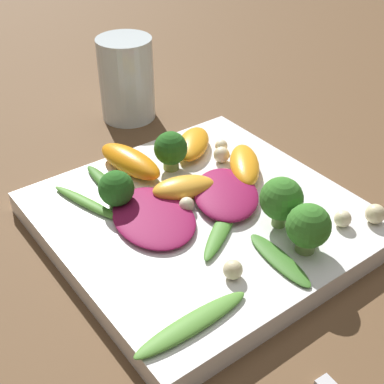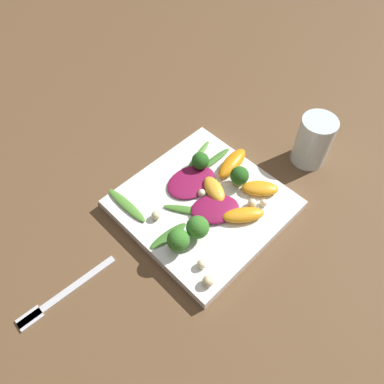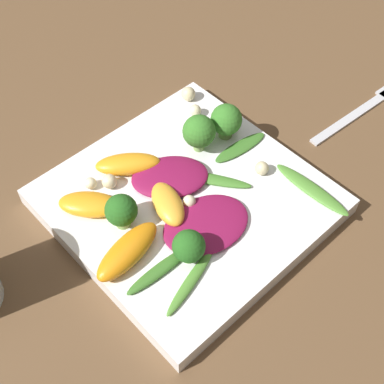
# 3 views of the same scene
# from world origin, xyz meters

# --- Properties ---
(ground_plane) EXTENTS (2.40, 2.40, 0.00)m
(ground_plane) POSITION_xyz_m (0.00, 0.00, 0.00)
(ground_plane) COLOR brown
(plate) EXTENTS (0.25, 0.25, 0.02)m
(plate) POSITION_xyz_m (0.00, 0.00, 0.01)
(plate) COLOR white
(plate) RESTS_ON ground_plane
(drinking_glass) EXTENTS (0.06, 0.06, 0.10)m
(drinking_glass) POSITION_xyz_m (0.23, -0.06, 0.05)
(drinking_glass) COLOR silver
(drinking_glass) RESTS_ON ground_plane
(fork) EXTENTS (0.16, 0.03, 0.01)m
(fork) POSITION_xyz_m (-0.27, 0.04, 0.00)
(fork) COLOR silver
(fork) RESTS_ON ground_plane
(radicchio_leaf_0) EXTENTS (0.10, 0.09, 0.01)m
(radicchio_leaf_0) POSITION_xyz_m (-0.00, -0.03, 0.03)
(radicchio_leaf_0) COLOR maroon
(radicchio_leaf_0) RESTS_ON plate
(radicchio_leaf_1) EXTENTS (0.10, 0.08, 0.01)m
(radicchio_leaf_1) POSITION_xyz_m (0.01, 0.04, 0.03)
(radicchio_leaf_1) COLOR maroon
(radicchio_leaf_1) RESTS_ON plate
(orange_segment_0) EXTENTS (0.08, 0.04, 0.02)m
(orange_segment_0) POSITION_xyz_m (0.09, 0.02, 0.03)
(orange_segment_0) COLOR orange
(orange_segment_0) RESTS_ON plate
(orange_segment_1) EXTENTS (0.07, 0.06, 0.02)m
(orange_segment_1) POSITION_xyz_m (0.02, -0.07, 0.03)
(orange_segment_1) COLOR orange
(orange_segment_1) RESTS_ON plate
(orange_segment_2) EXTENTS (0.07, 0.07, 0.02)m
(orange_segment_2) POSITION_xyz_m (0.09, -0.05, 0.03)
(orange_segment_2) COLOR orange
(orange_segment_2) RESTS_ON plate
(orange_segment_3) EXTENTS (0.05, 0.06, 0.02)m
(orange_segment_3) POSITION_xyz_m (0.03, -0.00, 0.03)
(orange_segment_3) COLOR #FCAD33
(orange_segment_3) RESTS_ON plate
(broccoli_floret_0) EXTENTS (0.04, 0.04, 0.04)m
(broccoli_floret_0) POSITION_xyz_m (-0.09, -0.03, 0.04)
(broccoli_floret_0) COLOR #7A9E51
(broccoli_floret_0) RESTS_ON plate
(broccoli_floret_1) EXTENTS (0.04, 0.04, 0.05)m
(broccoli_floret_1) POSITION_xyz_m (-0.05, -0.04, 0.05)
(broccoli_floret_1) COLOR #7A9E51
(broccoli_floret_1) RESTS_ON plate
(broccoli_floret_2) EXTENTS (0.03, 0.03, 0.04)m
(broccoli_floret_2) POSITION_xyz_m (0.07, -0.02, 0.04)
(broccoli_floret_2) COLOR #7A9E51
(broccoli_floret_2) RESTS_ON plate
(broccoli_floret_3) EXTENTS (0.03, 0.03, 0.04)m
(broccoli_floret_3) POSITION_xyz_m (0.05, 0.06, 0.04)
(broccoli_floret_3) COLOR #7A9E51
(broccoli_floret_3) RESTS_ON plate
(arugula_sprig_0) EXTENTS (0.07, 0.02, 0.00)m
(arugula_sprig_0) POSITION_xyz_m (-0.09, -0.01, 0.02)
(arugula_sprig_0) COLOR #3D7528
(arugula_sprig_0) RESTS_ON plate
(arugula_sprig_1) EXTENTS (0.02, 0.09, 0.01)m
(arugula_sprig_1) POSITION_xyz_m (-0.10, 0.08, 0.02)
(arugula_sprig_1) COLOR #518E33
(arugula_sprig_1) RESTS_ON plate
(arugula_sprig_2) EXTENTS (0.06, 0.09, 0.01)m
(arugula_sprig_2) POSITION_xyz_m (-0.03, -0.00, 0.02)
(arugula_sprig_2) COLOR #47842D
(arugula_sprig_2) RESTS_ON plate
(arugula_sprig_3) EXTENTS (0.08, 0.03, 0.01)m
(arugula_sprig_3) POSITION_xyz_m (0.07, 0.08, 0.02)
(arugula_sprig_3) COLOR #518E33
(arugula_sprig_3) RESTS_ON plate
(arugula_sprig_4) EXTENTS (0.08, 0.01, 0.01)m
(arugula_sprig_4) POSITION_xyz_m (0.08, 0.05, 0.02)
(arugula_sprig_4) COLOR #3D7528
(arugula_sprig_4) RESTS_ON plate
(macadamia_nut_0) EXTENTS (0.01, 0.01, 0.01)m
(macadamia_nut_0) POSITION_xyz_m (0.01, 0.01, 0.03)
(macadamia_nut_0) COLOR beige
(macadamia_nut_0) RESTS_ON plate
(macadamia_nut_1) EXTENTS (0.02, 0.02, 0.02)m
(macadamia_nut_1) POSITION_xyz_m (0.05, -0.06, 0.03)
(macadamia_nut_1) COLOR beige
(macadamia_nut_1) RESTS_ON plate
(macadamia_nut_2) EXTENTS (0.02, 0.02, 0.02)m
(macadamia_nut_2) POSITION_xyz_m (-0.10, -0.11, 0.03)
(macadamia_nut_2) COLOR beige
(macadamia_nut_2) RESTS_ON plate
(macadamia_nut_3) EXTENTS (0.01, 0.01, 0.01)m
(macadamia_nut_3) POSITION_xyz_m (-0.09, -0.08, 0.03)
(macadamia_nut_3) COLOR beige
(macadamia_nut_3) RESTS_ON plate
(macadamia_nut_4) EXTENTS (0.02, 0.02, 0.02)m
(macadamia_nut_4) POSITION_xyz_m (-0.08, 0.03, 0.03)
(macadamia_nut_4) COLOR beige
(macadamia_nut_4) RESTS_ON plate
(macadamia_nut_5) EXTENTS (0.01, 0.01, 0.01)m
(macadamia_nut_5) POSITION_xyz_m (0.07, -0.08, 0.03)
(macadamia_nut_5) COLOR beige
(macadamia_nut_5) RESTS_ON plate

